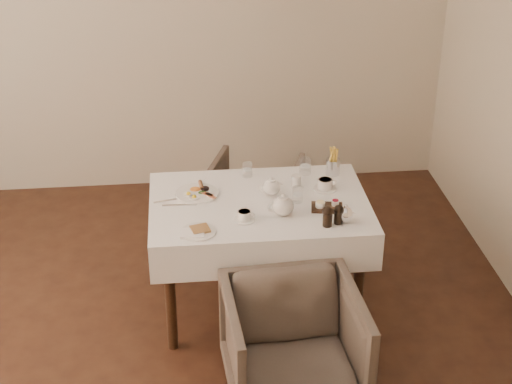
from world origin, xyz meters
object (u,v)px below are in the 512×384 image
at_px(table, 259,219).
at_px(armchair_far, 254,200).
at_px(teapot_centre, 271,186).
at_px(breakfast_plate, 197,192).
at_px(armchair_near, 293,347).

bearing_deg(table, armchair_far, 86.09).
xyz_separation_m(table, teapot_centre, (0.08, 0.08, 0.18)).
relative_size(table, breakfast_plate, 4.99).
xyz_separation_m(breakfast_plate, teapot_centre, (0.44, -0.06, 0.05)).
height_order(table, armchair_near, table).
bearing_deg(breakfast_plate, table, -0.26).
height_order(table, armchair_far, table).
bearing_deg(teapot_centre, breakfast_plate, 160.22).
bearing_deg(breakfast_plate, teapot_centre, 13.20).
bearing_deg(armchair_near, teapot_centre, 87.11).
distance_m(breakfast_plate, teapot_centre, 0.44).
distance_m(armchair_far, teapot_centre, 0.95).
xyz_separation_m(armchair_near, breakfast_plate, (-0.45, 0.94, 0.44)).
bearing_deg(breakfast_plate, armchair_far, 81.02).
distance_m(table, teapot_centre, 0.21).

